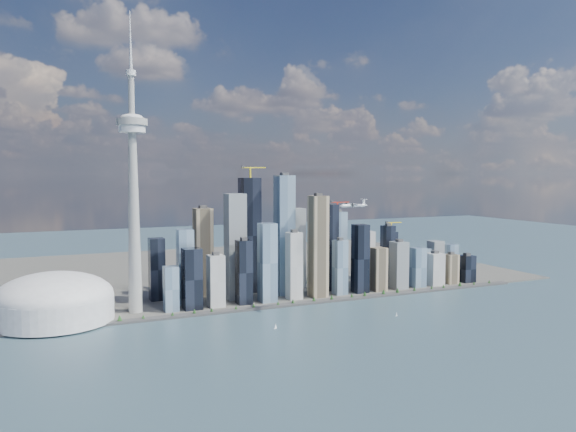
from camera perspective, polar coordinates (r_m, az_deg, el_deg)
name	(u,v)px	position (r m, az deg, el deg)	size (l,w,h in m)	color
ground	(360,339)	(915.55, 7.37, -12.28)	(4000.00, 4000.00, 0.00)	#304854
seawall	(295,304)	(1128.86, 0.70, -8.94)	(1100.00, 22.00, 4.00)	#383838
land	(226,269)	(1541.56, -6.30, -5.40)	(1400.00, 900.00, 3.00)	#4C4C47
shoreline_trees	(295,301)	(1127.32, 0.70, -8.61)	(960.53, 7.20, 8.80)	#3F2D1E
skyscraper_cluster	(303,255)	(1215.33, 1.56, -3.97)	(736.00, 142.00, 275.13)	black
needle_tower	(133,187)	(1071.12, -15.45, 2.82)	(56.00, 56.00, 550.50)	#A1A19C
dome_stadium	(54,301)	(1072.51, -22.64, -7.94)	(200.00, 200.00, 86.00)	silver
airplane	(354,205)	(1041.46, 6.67, 1.10)	(59.84, 52.85, 14.61)	white
sailboat_west	(276,327)	(964.18, -1.28, -11.19)	(6.72, 4.07, 9.59)	white
sailboat_east	(397,315)	(1063.70, 10.97, -9.81)	(5.83, 3.63, 8.35)	white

